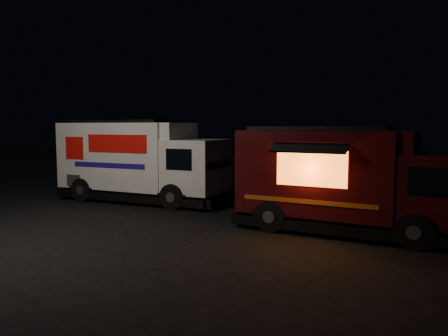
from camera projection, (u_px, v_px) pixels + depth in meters
ground at (143, 225)px, 12.10m from camera, size 80.00×80.00×0.00m
white_truck at (143, 161)px, 15.83m from camera, size 6.77×3.21×2.95m
red_truck at (349, 180)px, 11.15m from camera, size 6.01×2.67×2.72m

